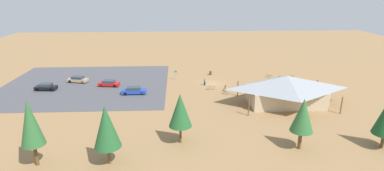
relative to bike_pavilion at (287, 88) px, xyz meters
The scene contains 21 objects.
ground 17.86m from the bike_pavilion, 46.82° to the right, with size 160.00×160.00×0.00m, color #937047.
parking_lot_asphalt 41.72m from the bike_pavilion, 18.85° to the right, with size 35.04×30.51×0.05m, color #4C4C51.
bike_pavilion is the anchor object (origin of this frame).
trash_bin 23.08m from the bike_pavilion, 59.82° to the right, with size 0.60×0.60×0.90m, color brown.
lot_sign 25.75m from the bike_pavilion, 39.21° to the right, with size 0.56×0.08×2.20m.
pine_far_west 33.32m from the bike_pavilion, 33.19° to the left, with size 3.22×3.22×7.54m.
pine_west 16.27m from the bike_pavilion, 77.53° to the left, with size 2.96×2.96×7.06m.
pine_center 40.80m from the bike_pavilion, 26.40° to the left, with size 2.73×2.73×8.36m.
pine_far_east 23.46m from the bike_pavilion, 35.01° to the left, with size 3.11×3.11×7.11m.
bicycle_orange_mid_cluster 15.67m from the bike_pavilion, 34.74° to the right, with size 1.73×0.48×0.83m.
bicycle_white_lone_east 15.91m from the bike_pavilion, 104.31° to the right, with size 0.86×1.60×0.88m.
bicycle_green_near_porch 16.84m from the bike_pavilion, 96.24° to the right, with size 1.37×1.08×0.87m.
bicycle_red_edge_south 13.24m from the bike_pavilion, 41.77° to the right, with size 0.71×1.65×0.86m.
bicycle_yellow_near_sign 14.20m from the bike_pavilion, 95.39° to the right, with size 1.44×1.02×0.80m.
bicycle_black_by_bin 12.00m from the bike_pavilion, 29.77° to the right, with size 0.86×1.50×0.82m.
bicycle_silver_back_row 17.26m from the bike_pavilion, 114.43° to the right, with size 0.48×1.63×0.77m.
car_blue_by_curb 29.06m from the bike_pavilion, 13.58° to the right, with size 4.79×1.94×1.44m.
car_red_inner_stall 36.26m from the bike_pavilion, 19.39° to the right, with size 4.53×2.39×1.29m.
car_black_near_entry 47.64m from the bike_pavilion, 12.10° to the right, with size 4.34×2.16×1.44m.
car_tan_mid_lot 44.33m from the bike_pavilion, 19.98° to the right, with size 4.64×2.74×1.36m.
visitor_crossing_yard 18.15m from the bike_pavilion, 40.77° to the right, with size 0.38×0.40×1.63m.
Camera 1 is at (7.36, 64.10, 20.65)m, focal length 28.80 mm.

